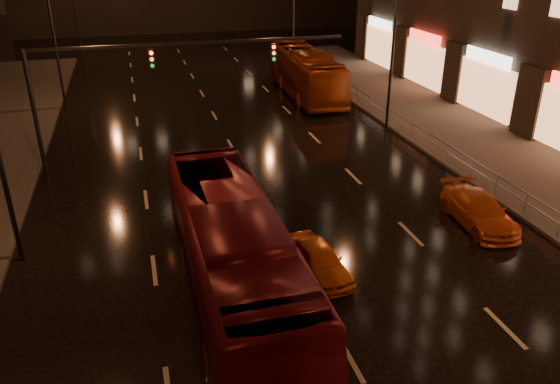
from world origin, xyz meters
name	(u,v)px	position (x,y,z in m)	size (l,w,h in m)	color
ground	(238,158)	(0.00, 20.00, 0.00)	(140.00, 140.00, 0.00)	black
sidewalk_right	(515,165)	(13.50, 15.00, 0.07)	(7.00, 70.00, 0.15)	#38332D
traffic_signal	(130,75)	(-5.06, 20.00, 4.74)	(15.31, 0.32, 6.20)	black
railing_right	(429,137)	(10.20, 18.00, 0.90)	(0.05, 56.00, 1.00)	#99999E
bus_red	(233,254)	(-2.56, 7.58, 1.69)	(2.84, 12.15, 3.38)	maroon
bus_curb	(306,73)	(7.45, 31.42, 1.68)	(2.81, 12.03, 3.35)	#94360E
taxi_near	(318,260)	(0.50, 8.23, 0.59)	(1.39, 3.45, 1.18)	orange
taxi_far	(479,211)	(8.00, 10.00, 0.62)	(1.75, 4.30, 1.25)	#D55714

